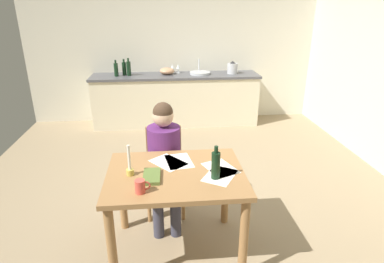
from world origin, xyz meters
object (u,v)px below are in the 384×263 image
at_px(bottle_vinegar, 124,68).
at_px(stovetop_kettle, 232,68).
at_px(person_seated, 164,156).
at_px(book_magazine, 152,176).
at_px(bottle_oil, 116,69).
at_px(coffee_mug, 141,186).
at_px(wine_glass_near_sink, 178,67).
at_px(mixing_bowl, 167,71).
at_px(chair_at_table, 165,166).
at_px(sink_unit, 200,73).
at_px(bottle_wine_red, 129,68).
at_px(wine_bottle_on_table, 216,165).
at_px(wine_glass_by_kettle, 172,67).
at_px(dining_table, 176,186).
at_px(candlestick, 130,167).

relative_size(bottle_vinegar, stovetop_kettle, 1.25).
xyz_separation_m(person_seated, book_magazine, (-0.11, -0.59, 0.11)).
height_order(bottle_oil, stovetop_kettle, bottle_oil).
relative_size(coffee_mug, wine_glass_near_sink, 0.74).
bearing_deg(mixing_bowl, chair_at_table, -92.15).
bearing_deg(book_magazine, sink_unit, 78.82).
relative_size(sink_unit, bottle_wine_red, 1.20).
relative_size(person_seated, coffee_mug, 10.54).
height_order(book_magazine, wine_bottle_on_table, wine_bottle_on_table).
relative_size(wine_bottle_on_table, bottle_wine_red, 0.91).
bearing_deg(wine_glass_by_kettle, dining_table, -91.87).
bearing_deg(bottle_oil, coffee_mug, -80.66).
height_order(person_seated, candlestick, person_seated).
bearing_deg(coffee_mug, book_magazine, 70.31).
bearing_deg(coffee_mug, wine_glass_by_kettle, 84.27).
height_order(mixing_bowl, wine_glass_near_sink, wine_glass_near_sink).
relative_size(sink_unit, mixing_bowl, 1.39).
relative_size(person_seated, bottle_wine_red, 3.99).
bearing_deg(dining_table, wine_glass_near_sink, 86.41).
height_order(chair_at_table, coffee_mug, chair_at_table).
bearing_deg(coffee_mug, stovetop_kettle, 68.33).
distance_m(coffee_mug, book_magazine, 0.22).
height_order(sink_unit, bottle_oil, bottle_oil).
bearing_deg(chair_at_table, bottle_vinegar, 103.20).
distance_m(bottle_vinegar, wine_glass_by_kettle, 0.84).
xyz_separation_m(coffee_mug, wine_glass_by_kettle, (0.38, 3.75, 0.18)).
xyz_separation_m(chair_at_table, wine_bottle_on_table, (0.39, -0.78, 0.39)).
bearing_deg(bottle_vinegar, chair_at_table, -76.80).
bearing_deg(wine_glass_near_sink, wine_bottle_on_table, -88.63).
xyz_separation_m(person_seated, coffee_mug, (-0.18, -0.79, 0.15)).
bearing_deg(wine_glass_by_kettle, person_seated, -93.82).
bearing_deg(dining_table, stovetop_kettle, 70.64).
distance_m(dining_table, chair_at_table, 0.69).
distance_m(dining_table, coffee_mug, 0.42).
relative_size(dining_table, sink_unit, 3.07).
bearing_deg(wine_glass_by_kettle, stovetop_kettle, -8.08).
bearing_deg(coffee_mug, chair_at_table, 79.30).
relative_size(bottle_wine_red, mixing_bowl, 1.15).
height_order(chair_at_table, wine_glass_near_sink, wine_glass_near_sink).
bearing_deg(dining_table, person_seated, 99.20).
bearing_deg(bottle_vinegar, candlestick, -83.90).
relative_size(dining_table, wine_glass_by_kettle, 7.19).
distance_m(wine_bottle_on_table, bottle_vinegar, 3.64).
height_order(coffee_mug, bottle_wine_red, bottle_wine_red).
distance_m(bottle_wine_red, mixing_bowl, 0.66).
height_order(chair_at_table, stovetop_kettle, stovetop_kettle).
xyz_separation_m(dining_table, bottle_wine_red, (-0.64, 3.32, 0.38)).
relative_size(bottle_vinegar, bottle_wine_red, 0.92).
bearing_deg(wine_glass_near_sink, candlestick, -99.42).
relative_size(dining_table, wine_bottle_on_table, 4.09).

